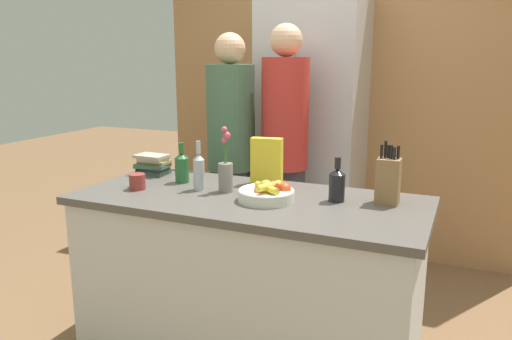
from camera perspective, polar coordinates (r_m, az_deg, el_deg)
name	(u,v)px	position (r m, az deg, el deg)	size (l,w,h in m)	color
kitchen_island	(249,277)	(2.71, -0.85, -12.16)	(1.80, 0.79, 0.89)	silver
back_wall_wood	(338,94)	(4.14, 9.38, 8.59)	(3.00, 0.12, 2.60)	#AD7A4C
refrigerator	(312,134)	(3.85, 6.44, 4.16)	(0.74, 0.62, 2.04)	#B7B7BC
fruit_bowl	(267,193)	(2.47, 1.31, -2.62)	(0.28, 0.28, 0.11)	silver
knife_block	(388,180)	(2.49, 14.86, -1.14)	(0.11, 0.09, 0.31)	olive
flower_vase	(226,171)	(2.63, -3.49, -0.07)	(0.08, 0.08, 0.35)	gray
cereal_box	(267,161)	(2.77, 1.23, 1.00)	(0.18, 0.09, 0.26)	yellow
coffee_mug	(137,182)	(2.77, -13.44, -1.29)	(0.11, 0.09, 0.08)	#99332D
book_stack	(153,165)	(3.09, -11.68, 0.62)	(0.21, 0.16, 0.12)	#3D6047
bottle_oil	(199,171)	(2.68, -6.55, -0.09)	(0.06, 0.06, 0.27)	#B2BCC1
bottle_vinegar	(182,167)	(2.86, -8.47, 0.36)	(0.08, 0.08, 0.23)	#286633
bottle_wine	(337,184)	(2.49, 9.24, -1.60)	(0.08, 0.08, 0.22)	black
person_at_sink	(231,147)	(3.40, -2.87, 2.60)	(0.32, 0.32, 1.75)	#383842
person_in_blue	(285,144)	(3.31, 3.30, 2.98)	(0.31, 0.31, 1.80)	#383842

